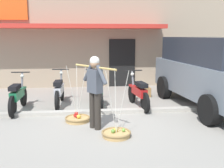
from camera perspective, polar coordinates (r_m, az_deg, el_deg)
name	(u,v)px	position (r m, az deg, el deg)	size (l,w,h in m)	color
ground_plane	(104,121)	(6.93, -1.74, -7.87)	(90.00, 90.00, 0.00)	gray
sidewalk_curb	(102,112)	(7.58, -2.19, -5.87)	(20.00, 0.24, 0.10)	#AEA89C
fruit_vendor	(95,88)	(6.17, -3.65, -0.78)	(0.88, 1.17, 1.70)	#2D2823
fruit_basket_left_side	(116,133)	(5.91, 0.90, -10.39)	(0.64, 0.64, 1.45)	tan
fruit_basket_right_side	(78,118)	(6.94, -7.31, -7.23)	(0.64, 0.64, 1.45)	tan
motorcycle_nearest_shop	(18,96)	(8.14, -19.33, -2.39)	(0.54, 1.82, 1.09)	black
motorcycle_second_in_row	(59,91)	(8.51, -11.07, -1.47)	(0.54, 1.82, 1.09)	black
motorcycle_third_in_row	(97,91)	(8.39, -3.27, -1.44)	(0.54, 1.82, 1.09)	black
motorcycle_end_of_row	(139,93)	(8.13, 5.63, -1.87)	(0.54, 1.82, 1.09)	black
parked_truck	(213,70)	(8.57, 20.64, 2.74)	(2.44, 4.93, 2.10)	slate
storefront_building	(76,36)	(13.75, -7.62, 9.97)	(13.00, 6.00, 4.20)	tan
wooden_crate	(144,92)	(9.68, 6.77, -1.70)	(0.44, 0.36, 0.32)	olive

